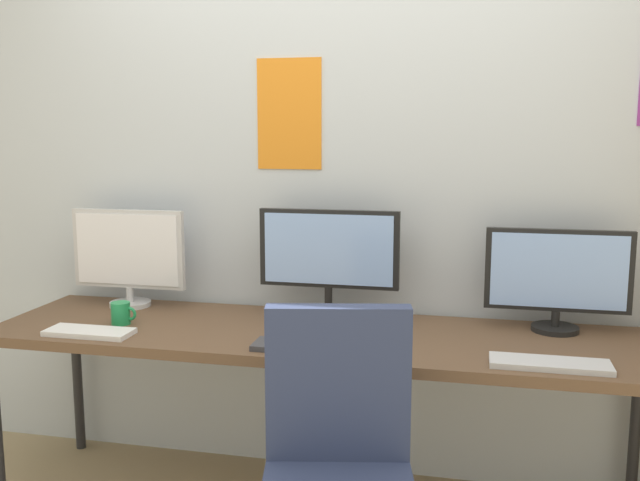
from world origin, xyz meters
The scene contains 10 objects.
wall_back centered at (0.00, 1.02, 1.30)m, with size 4.97×0.11×2.60m.
desk centered at (0.00, 0.60, 0.69)m, with size 2.57×0.68×0.74m.
monitor_left centered at (-0.90, 0.81, 0.97)m, with size 0.52×0.18×0.43m.
monitor_center centered at (0.00, 0.81, 1.00)m, with size 0.58×0.18×0.45m.
monitor_right centered at (0.90, 0.81, 0.96)m, with size 0.55×0.18×0.40m.
keyboard_left centered at (-0.84, 0.37, 0.75)m, with size 0.33×0.13×0.02m, color silver.
keyboard_center centered at (0.00, 0.37, 0.75)m, with size 0.36×0.13×0.02m, color #38383D.
keyboard_right centered at (0.84, 0.37, 0.75)m, with size 0.39×0.13×0.02m, color silver.
computer_mouse centered at (0.23, 0.42, 0.76)m, with size 0.06×0.10×0.03m, color #38383D.
coffee_mug centered at (-0.79, 0.53, 0.79)m, with size 0.11×0.08×0.09m.
Camera 1 is at (0.58, -1.95, 1.51)m, focal length 39.21 mm.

